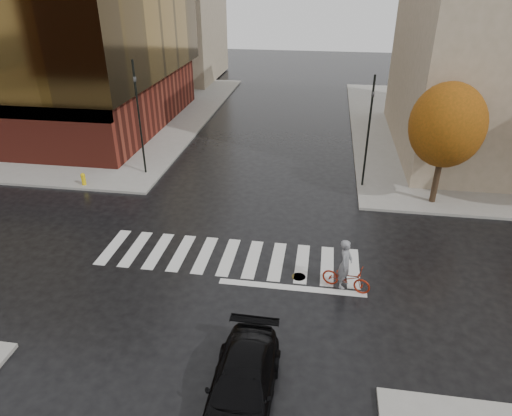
{
  "coord_description": "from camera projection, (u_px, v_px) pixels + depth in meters",
  "views": [
    {
      "loc": [
        3.85,
        -16.25,
        11.48
      ],
      "look_at": [
        1.08,
        1.62,
        2.0
      ],
      "focal_mm": 32.0,
      "sensor_mm": 36.0,
      "label": 1
    }
  ],
  "objects": [
    {
      "name": "ground",
      "position": [
        226.0,
        263.0,
        20.07
      ],
      "size": [
        120.0,
        120.0,
        0.0
      ],
      "primitive_type": "plane",
      "color": "black",
      "rests_on": "ground"
    },
    {
      "name": "sidewalk_nw",
      "position": [
        48.0,
        111.0,
        41.27
      ],
      "size": [
        30.0,
        30.0,
        0.15
      ],
      "primitive_type": "cube",
      "color": "gray",
      "rests_on": "ground"
    },
    {
      "name": "crosswalk",
      "position": [
        229.0,
        257.0,
        20.51
      ],
      "size": [
        12.0,
        3.0,
        0.01
      ],
      "primitive_type": "cube",
      "color": "silver",
      "rests_on": "ground"
    },
    {
      "name": "tree_ne_a",
      "position": [
        447.0,
        125.0,
        23.12
      ],
      "size": [
        3.8,
        3.8,
        6.5
      ],
      "color": "black",
      "rests_on": "sidewalk_ne"
    },
    {
      "name": "sedan",
      "position": [
        242.0,
        387.0,
        13.29
      ],
      "size": [
        1.98,
        4.78,
        1.38
      ],
      "primitive_type": "imported",
      "rotation": [
        0.0,
        0.0,
        -0.01
      ],
      "color": "black",
      "rests_on": "ground"
    },
    {
      "name": "cyclist",
      "position": [
        346.0,
        273.0,
        18.15
      ],
      "size": [
        2.09,
        1.28,
        2.25
      ],
      "rotation": [
        0.0,
        0.0,
        1.25
      ],
      "color": "maroon",
      "rests_on": "ground"
    },
    {
      "name": "traffic_light_nw",
      "position": [
        139.0,
        112.0,
        26.92
      ],
      "size": [
        0.19,
        0.17,
        6.86
      ],
      "rotation": [
        0.0,
        0.0,
        -1.76
      ],
      "color": "black",
      "rests_on": "sidewalk_nw"
    },
    {
      "name": "traffic_light_ne",
      "position": [
        369.0,
        127.0,
        25.37
      ],
      "size": [
        0.19,
        0.2,
        6.41
      ],
      "rotation": [
        0.0,
        0.0,
        3.57
      ],
      "color": "black",
      "rests_on": "sidewalk_ne"
    },
    {
      "name": "fire_hydrant",
      "position": [
        83.0,
        178.0,
        26.86
      ],
      "size": [
        0.26,
        0.26,
        0.74
      ],
      "color": "yellow",
      "rests_on": "sidewalk_nw"
    },
    {
      "name": "manhole",
      "position": [
        299.0,
        277.0,
        19.18
      ],
      "size": [
        0.63,
        0.63,
        0.01
      ],
      "primitive_type": "cylinder",
      "rotation": [
        0.0,
        0.0,
        0.08
      ],
      "color": "#4B401A",
      "rests_on": "ground"
    }
  ]
}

